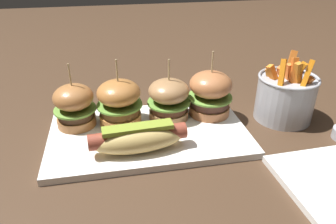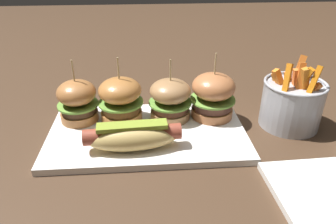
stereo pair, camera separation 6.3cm
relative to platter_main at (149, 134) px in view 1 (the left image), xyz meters
name	(u,v)px [view 1 (the left image)]	position (x,y,z in m)	size (l,w,h in m)	color
ground_plane	(149,137)	(0.00, 0.00, -0.01)	(3.00, 3.00, 0.00)	#422D1E
platter_main	(149,134)	(0.00, 0.00, 0.00)	(0.40, 0.23, 0.01)	white
hot_dog	(138,138)	(-0.03, -0.06, 0.03)	(0.18, 0.07, 0.05)	tan
slider_far_left	(75,105)	(-0.14, 0.05, 0.05)	(0.09, 0.09, 0.13)	#A66939
slider_center_left	(119,102)	(-0.05, 0.04, 0.06)	(0.09, 0.09, 0.14)	#AC6D36
slider_center_right	(169,99)	(0.05, 0.05, 0.05)	(0.09, 0.09, 0.13)	#9F7349
slider_far_right	(210,93)	(0.14, 0.05, 0.06)	(0.10, 0.10, 0.14)	#AF6A3E
fries_bucket	(285,96)	(0.31, 0.02, 0.05)	(0.13, 0.13, 0.15)	#A8AAB2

